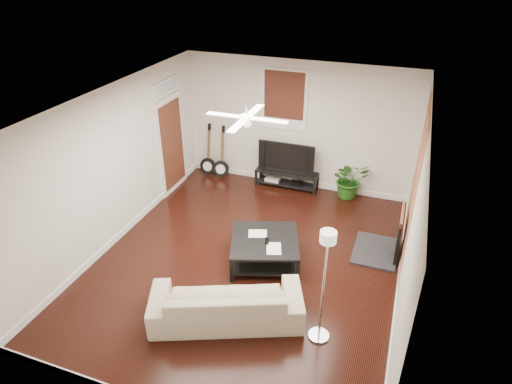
% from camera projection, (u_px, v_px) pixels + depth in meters
% --- Properties ---
extents(room, '(5.01, 6.01, 2.81)m').
position_uv_depth(room, '(247.00, 190.00, 7.00)').
color(room, black).
rests_on(room, ground).
extents(brick_accent, '(0.02, 2.20, 2.80)m').
position_uv_depth(brick_accent, '(415.00, 187.00, 7.08)').
color(brick_accent, brown).
rests_on(brick_accent, floor).
extents(fireplace, '(0.80, 1.10, 0.92)m').
position_uv_depth(fireplace, '(388.00, 232.00, 7.63)').
color(fireplace, black).
rests_on(fireplace, floor).
extents(window_back, '(1.00, 0.06, 1.30)m').
position_uv_depth(window_back, '(284.00, 100.00, 9.25)').
color(window_back, '#34120E').
rests_on(window_back, wall_back).
extents(door_left, '(0.08, 1.00, 2.50)m').
position_uv_depth(door_left, '(171.00, 136.00, 9.36)').
color(door_left, white).
rests_on(door_left, wall_left).
extents(tv_stand, '(1.39, 0.37, 0.39)m').
position_uv_depth(tv_stand, '(287.00, 179.00, 9.91)').
color(tv_stand, black).
rests_on(tv_stand, floor).
extents(tv, '(1.25, 0.16, 0.72)m').
position_uv_depth(tv, '(288.00, 156.00, 9.65)').
color(tv, black).
rests_on(tv, tv_stand).
extents(coffee_table, '(1.42, 1.42, 0.47)m').
position_uv_depth(coffee_table, '(265.00, 250.00, 7.54)').
color(coffee_table, black).
rests_on(coffee_table, floor).
extents(sofa, '(2.34, 1.62, 0.64)m').
position_uv_depth(sofa, '(226.00, 301.00, 6.35)').
color(sofa, tan).
rests_on(sofa, floor).
extents(floor_lamp, '(0.38, 0.38, 1.78)m').
position_uv_depth(floor_lamp, '(323.00, 288.00, 5.76)').
color(floor_lamp, white).
rests_on(floor_lamp, floor).
extents(potted_plant, '(0.96, 0.90, 0.84)m').
position_uv_depth(potted_plant, '(350.00, 179.00, 9.42)').
color(potted_plant, '#215518').
rests_on(potted_plant, floor).
extents(guitar_left, '(0.39, 0.28, 1.24)m').
position_uv_depth(guitar_left, '(207.00, 151.00, 10.24)').
color(guitar_left, black).
rests_on(guitar_left, floor).
extents(guitar_right, '(0.42, 0.32, 1.24)m').
position_uv_depth(guitar_right, '(220.00, 153.00, 10.12)').
color(guitar_right, black).
rests_on(guitar_right, floor).
extents(ceiling_fan, '(1.24, 1.24, 0.32)m').
position_uv_depth(ceiling_fan, '(247.00, 118.00, 6.41)').
color(ceiling_fan, white).
rests_on(ceiling_fan, ceiling).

